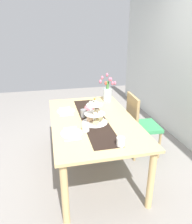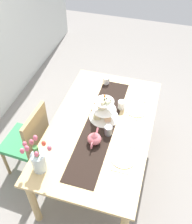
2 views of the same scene
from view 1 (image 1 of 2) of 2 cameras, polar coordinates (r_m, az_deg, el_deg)
The scene contains 16 objects.
ground_plane at distance 2.96m, azimuth -0.81°, elevation -14.82°, with size 8.00×8.00×0.00m, color gray.
dining_table at distance 2.63m, azimuth -0.89°, elevation -3.72°, with size 1.69×1.00×0.72m.
chair_left at distance 3.08m, azimuth 11.60°, elevation -2.79°, with size 0.44×0.44×0.91m.
table_runner at distance 2.59m, azimuth -0.72°, elevation -1.84°, with size 1.42×0.29×0.00m, color black.
tiered_cake_stand at distance 2.45m, azimuth -0.27°, elevation -0.88°, with size 0.30×0.30×0.30m.
teapot at distance 2.78m, azimuth -1.89°, elevation 1.09°, with size 0.24×0.13×0.14m.
tulip_vase at distance 3.20m, azimuth 3.11°, elevation 5.45°, with size 0.18×0.26×0.41m.
cream_jug at distance 2.03m, azimuth 6.66°, elevation -7.94°, with size 0.08×0.08×0.09m, color white.
dinner_plate_left at distance 2.84m, azimuth -8.15°, elevation 0.23°, with size 0.23×0.23×0.01m, color white.
fork_left at distance 2.98m, azimuth -8.41°, elevation 1.20°, with size 0.02×0.15×0.01m, color silver.
knife_left at distance 2.71m, azimuth -7.87°, elevation -0.92°, with size 0.01×0.17×0.01m, color silver.
dinner_plate_right at distance 2.26m, azimuth -6.63°, elevation -5.70°, with size 0.23×0.23×0.01m, color white.
fork_right at distance 2.39m, azimuth -7.04°, elevation -4.16°, with size 0.02×0.15×0.01m, color silver.
knife_right at distance 2.13m, azimuth -6.17°, elevation -7.53°, with size 0.01×0.17×0.01m, color silver.
mug_grey at distance 2.63m, azimuth -3.38°, elevation -0.30°, with size 0.08×0.08×0.10m, color slate.
mug_white_text at distance 2.28m, azimuth -2.73°, elevation -4.12°, with size 0.08×0.08×0.10m, color white.
Camera 1 is at (2.32, -0.49, 1.77)m, focal length 33.98 mm.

